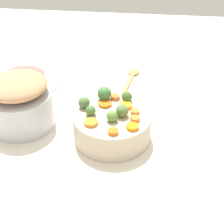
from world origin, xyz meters
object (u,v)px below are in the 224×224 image
object	(u,v)px
wooden_spoon	(130,80)
ham_plate	(27,79)
serving_bowl_carrots	(112,126)
metal_pot	(21,109)

from	to	relation	value
wooden_spoon	ham_plate	distance (m)	0.40
wooden_spoon	ham_plate	bearing A→B (deg)	5.92
serving_bowl_carrots	wooden_spoon	distance (m)	0.35
serving_bowl_carrots	metal_pot	size ratio (longest dim) A/B	1.13
serving_bowl_carrots	ham_plate	distance (m)	0.48
wooden_spoon	ham_plate	size ratio (longest dim) A/B	1.13
wooden_spoon	serving_bowl_carrots	bearing A→B (deg)	85.51
serving_bowl_carrots	wooden_spoon	world-z (taller)	serving_bowl_carrots
metal_pot	serving_bowl_carrots	bearing A→B (deg)	173.11
wooden_spoon	metal_pot	bearing A→B (deg)	44.73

